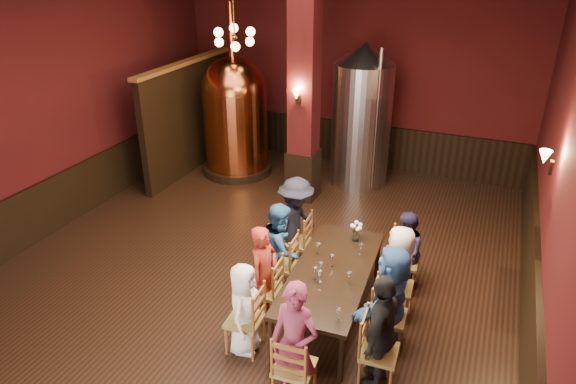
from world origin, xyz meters
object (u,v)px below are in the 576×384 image
at_px(person_2, 281,249).
at_px(steel_vessel, 362,116).
at_px(dining_table, 331,274).
at_px(person_1, 264,274).
at_px(copper_kettle, 235,115).
at_px(person_0, 244,309).
at_px(rose_vase, 356,228).

xyz_separation_m(person_2, steel_vessel, (-0.03, 4.28, 0.77)).
relative_size(dining_table, person_1, 1.73).
distance_m(dining_table, copper_kettle, 5.43).
bearing_deg(steel_vessel, dining_table, -78.88).
bearing_deg(steel_vessel, person_0, -88.90).
bearing_deg(person_2, dining_table, -120.95).
height_order(person_2, rose_vase, person_2).
xyz_separation_m(dining_table, person_1, (-0.83, -0.38, 0.02)).
distance_m(person_1, copper_kettle, 5.24).
distance_m(person_0, steel_vessel, 5.68).
distance_m(copper_kettle, steel_vessel, 2.76).
bearing_deg(copper_kettle, person_0, -61.03).
relative_size(person_1, steel_vessel, 0.47).
relative_size(person_0, person_2, 0.87).
bearing_deg(dining_table, person_1, -158.78).
bearing_deg(person_0, person_1, -4.16).
height_order(copper_kettle, steel_vessel, copper_kettle).
relative_size(steel_vessel, rose_vase, 9.53).
bearing_deg(person_2, steel_vessel, -12.75).
bearing_deg(person_0, person_2, -4.16).
relative_size(person_2, steel_vessel, 0.48).
bearing_deg(rose_vase, person_1, -125.85).
xyz_separation_m(person_0, steel_vessel, (-0.11, 5.61, 0.87)).
xyz_separation_m(steel_vessel, rose_vase, (0.97, -3.69, -0.54)).
bearing_deg(rose_vase, dining_table, -95.03).
xyz_separation_m(dining_table, rose_vase, (0.08, 0.87, 0.27)).
height_order(dining_table, person_0, person_0).
height_order(person_2, copper_kettle, copper_kettle).
height_order(person_0, copper_kettle, copper_kettle).
relative_size(person_0, rose_vase, 4.01).
height_order(copper_kettle, rose_vase, copper_kettle).
bearing_deg(person_0, rose_vase, -31.81).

